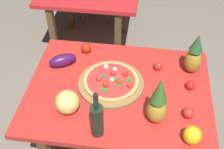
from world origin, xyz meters
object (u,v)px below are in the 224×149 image
object	(u,v)px
eggplant	(63,60)
tomato_beside_pepper	(189,113)
pizza	(111,81)
pineapple_left	(194,56)
display_table	(119,97)
tomato_near_board	(86,48)
pineapple_right	(158,103)
bell_pepper	(192,135)
wine_bottle	(97,120)
tomato_at_corner	(191,85)
melon	(67,102)
pizza_board	(111,84)
tomato_by_bottle	(158,66)

from	to	relation	value
eggplant	tomato_beside_pepper	distance (m)	0.94
pizza	pineapple_left	xyz separation A→B (m)	(0.54, 0.21, 0.10)
display_table	pineapple_left	world-z (taller)	pineapple_left
tomato_near_board	pineapple_right	bearing A→B (deg)	-46.87
bell_pepper	pizza	bearing A→B (deg)	143.64
wine_bottle	tomato_at_corner	xyz separation A→B (m)	(0.55, 0.43, -0.09)
pineapple_right	melon	size ratio (longest dim) A/B	2.33
pizza_board	tomato_beside_pepper	world-z (taller)	tomato_beside_pepper
pizza	bell_pepper	distance (m)	0.63
bell_pepper	tomato_near_board	bearing A→B (deg)	136.99
display_table	melon	xyz separation A→B (m)	(-0.29, -0.23, 0.16)
display_table	pizza	size ratio (longest dim) A/B	3.32
melon	tomato_beside_pepper	bearing A→B (deg)	3.98
display_table	tomato_near_board	xyz separation A→B (m)	(-0.29, 0.35, 0.13)
wine_bottle	bell_pepper	distance (m)	0.54
pizza_board	bell_pepper	distance (m)	0.63
pineapple_left	melon	xyz separation A→B (m)	(-0.77, -0.46, -0.07)
pizza_board	pineapple_right	world-z (taller)	pineapple_right
pineapple_right	tomato_beside_pepper	xyz separation A→B (m)	(0.20, 0.05, -0.12)
pineapple_left	melon	size ratio (longest dim) A/B	2.10
pineapple_left	melon	world-z (taller)	pineapple_left
pizza_board	melon	bearing A→B (deg)	-132.62
pizza_board	tomato_near_board	distance (m)	0.40
pizza	eggplant	xyz separation A→B (m)	(-0.37, 0.15, 0.00)
tomato_near_board	bell_pepper	bearing A→B (deg)	-43.01
wine_bottle	pineapple_left	world-z (taller)	wine_bottle
pizza	tomato_by_bottle	size ratio (longest dim) A/B	5.87
wine_bottle	tomato_beside_pepper	bearing A→B (deg)	19.86
wine_bottle	bell_pepper	size ratio (longest dim) A/B	2.87
pineapple_left	melon	distance (m)	0.90
display_table	bell_pepper	xyz separation A→B (m)	(0.45, -0.35, 0.14)
pineapple_right	tomato_beside_pepper	world-z (taller)	pineapple_right
pizza	tomato_near_board	distance (m)	0.40
pizza	bell_pepper	world-z (taller)	bell_pepper
eggplant	tomato_at_corner	bearing A→B (deg)	-7.11
display_table	tomato_near_board	bearing A→B (deg)	129.92
pizza	melon	world-z (taller)	melon
pineapple_right	tomato_at_corner	distance (m)	0.39
display_table	wine_bottle	bearing A→B (deg)	-102.27
pineapple_left	pineapple_right	xyz separation A→B (m)	(-0.23, -0.47, 0.01)
pizza_board	pineapple_right	distance (m)	0.42
tomato_by_bottle	tomato_beside_pepper	size ratio (longest dim) A/B	0.90
pizza_board	pizza	size ratio (longest dim) A/B	1.20
tomato_at_corner	eggplant	bearing A→B (deg)	172.89
pineapple_left	tomato_near_board	world-z (taller)	pineapple_left
pineapple_left	tomato_near_board	xyz separation A→B (m)	(-0.77, 0.11, -0.10)
eggplant	tomato_beside_pepper	world-z (taller)	eggplant
pizza_board	eggplant	world-z (taller)	eggplant
display_table	pineapple_left	xyz separation A→B (m)	(0.48, 0.24, 0.23)
pizza_board	eggplant	size ratio (longest dim) A/B	2.20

